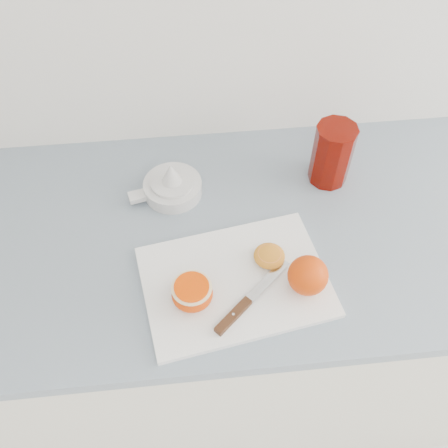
% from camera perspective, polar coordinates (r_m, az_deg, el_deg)
% --- Properties ---
extents(counter, '(2.32, 0.64, 0.89)m').
position_cam_1_polar(counter, '(1.46, 4.25, -10.67)').
color(counter, white).
rests_on(counter, ground).
extents(cutting_board, '(0.40, 0.31, 0.01)m').
position_cam_1_polar(cutting_board, '(0.99, 1.29, -6.59)').
color(cutting_board, white).
rests_on(cutting_board, counter).
extents(whole_orange, '(0.08, 0.08, 0.08)m').
position_cam_1_polar(whole_orange, '(0.96, 9.57, -5.83)').
color(whole_orange, '#E93604').
rests_on(whole_orange, cutting_board).
extents(half_orange, '(0.08, 0.08, 0.05)m').
position_cam_1_polar(half_orange, '(0.94, -3.66, -7.88)').
color(half_orange, '#E93604').
rests_on(half_orange, cutting_board).
extents(squeezed_shell, '(0.06, 0.06, 0.03)m').
position_cam_1_polar(squeezed_shell, '(1.00, 5.20, -3.63)').
color(squeezed_shell, orange).
rests_on(squeezed_shell, cutting_board).
extents(paring_knife, '(0.16, 0.15, 0.01)m').
position_cam_1_polar(paring_knife, '(0.95, 1.80, -9.71)').
color(paring_knife, '#432915').
rests_on(paring_knife, cutting_board).
extents(citrus_juicer, '(0.17, 0.13, 0.09)m').
position_cam_1_polar(citrus_juicer, '(1.13, -5.98, 4.39)').
color(citrus_juicer, white).
rests_on(citrus_juicer, counter).
extents(red_tumbler, '(0.09, 0.09, 0.15)m').
position_cam_1_polar(red_tumbler, '(1.15, 12.19, 7.60)').
color(red_tumbler, '#620800').
rests_on(red_tumbler, counter).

